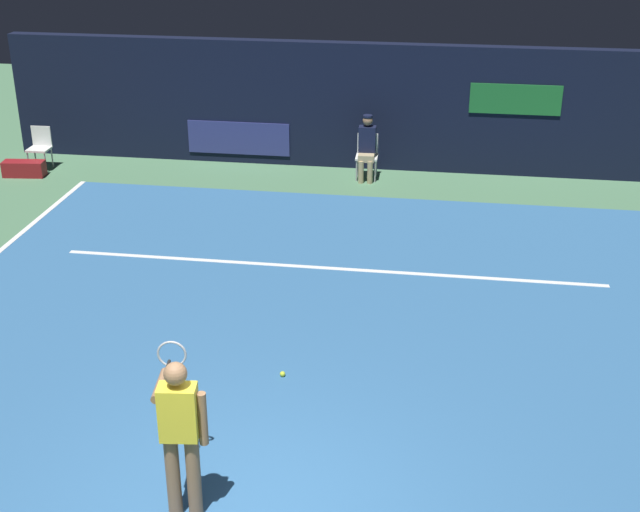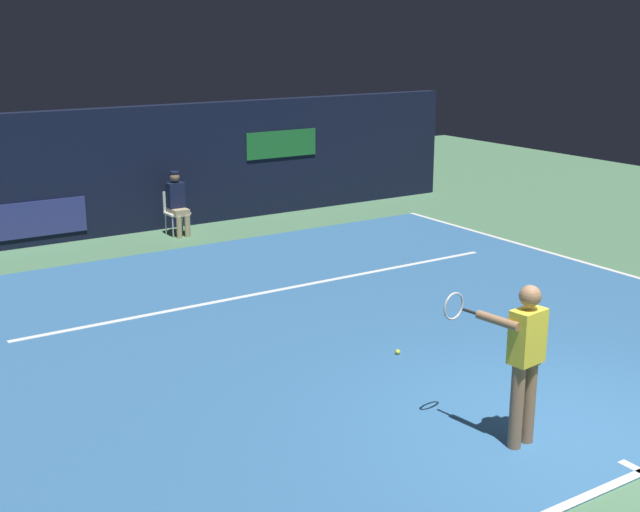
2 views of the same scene
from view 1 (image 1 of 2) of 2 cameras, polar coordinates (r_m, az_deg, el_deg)
name	(u,v)px [view 1 (image 1 of 2)]	position (r m, az deg, el deg)	size (l,w,h in m)	color
ground_plane	(310,323)	(12.25, -0.65, -4.40)	(31.48, 31.48, 0.00)	#4C7A56
court_surface	(310,323)	(12.25, -0.65, -4.37)	(11.07, 10.34, 0.01)	#336699
line_service	(328,268)	(13.84, 0.55, -0.80)	(8.63, 0.10, 0.01)	white
back_wall	(364,107)	(18.31, 2.90, 9.72)	(15.17, 0.33, 2.60)	black
tennis_player	(180,429)	(8.51, -9.12, -11.11)	(0.71, 0.93, 1.73)	#8C6647
line_judge_on_chair	(367,147)	(17.69, 3.08, 7.13)	(0.45, 0.54, 1.32)	white
courtside_chair_near	(40,145)	(19.30, -17.81, 6.90)	(0.45, 0.42, 0.88)	white
tennis_ball	(283,374)	(11.02, -2.46, -7.70)	(0.07, 0.07, 0.07)	#CCE033
equipment_bag	(24,169)	(19.00, -18.75, 5.42)	(0.84, 0.32, 0.32)	maroon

